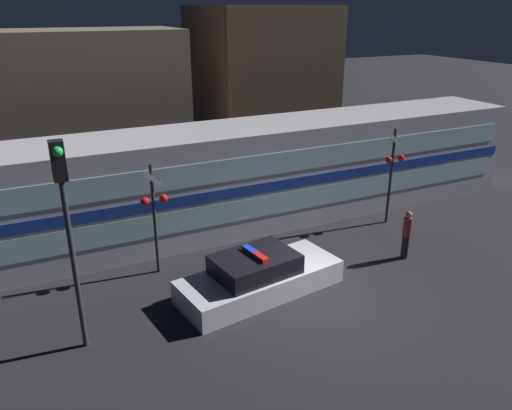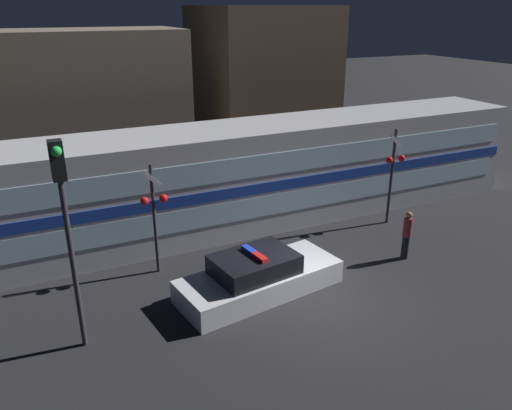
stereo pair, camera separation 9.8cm
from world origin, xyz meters
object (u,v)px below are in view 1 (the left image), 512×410
(pedestrian, at_px, (406,234))
(police_car, at_px, (259,277))
(crossing_signal_near, at_px, (393,168))
(train, at_px, (253,175))
(traffic_light_corner, at_px, (66,210))

(pedestrian, bearing_deg, police_car, 178.16)
(crossing_signal_near, bearing_deg, police_car, -160.47)
(police_car, xyz_separation_m, pedestrian, (5.39, -0.17, 0.35))
(train, bearing_deg, pedestrian, -57.23)
(crossing_signal_near, xyz_separation_m, traffic_light_corner, (-11.84, -2.78, 1.44))
(train, relative_size, police_car, 4.53)
(crossing_signal_near, relative_size, traffic_light_corner, 0.71)
(pedestrian, distance_m, traffic_light_corner, 10.79)
(police_car, relative_size, traffic_light_corner, 0.97)
(pedestrian, height_order, traffic_light_corner, traffic_light_corner)
(police_car, xyz_separation_m, traffic_light_corner, (-5.02, -0.36, 3.17))
(pedestrian, bearing_deg, crossing_signal_near, 61.15)
(police_car, distance_m, crossing_signal_near, 7.44)
(pedestrian, bearing_deg, traffic_light_corner, -178.96)
(police_car, height_order, traffic_light_corner, traffic_light_corner)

